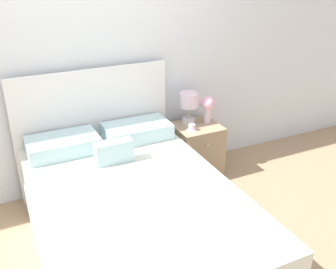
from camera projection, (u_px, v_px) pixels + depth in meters
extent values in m
plane|color=tan|center=(99.00, 183.00, 3.95)|extent=(12.00, 12.00, 0.00)
cube|color=white|center=(85.00, 54.00, 3.46)|extent=(8.00, 0.06, 2.60)
cube|color=white|center=(137.00, 231.00, 3.00)|extent=(1.42, 2.15, 0.35)
cube|color=white|center=(136.00, 202.00, 2.89)|extent=(1.39, 2.11, 0.20)
cube|color=white|center=(95.00, 131.00, 3.69)|extent=(1.45, 0.05, 1.18)
cube|color=silver|center=(63.00, 145.00, 3.36)|extent=(0.60, 0.36, 0.14)
cube|color=silver|center=(137.00, 131.00, 3.62)|extent=(0.60, 0.36, 0.14)
cube|color=silver|center=(114.00, 152.00, 3.19)|extent=(0.31, 0.11, 0.19)
cube|color=tan|center=(196.00, 149.00, 4.04)|extent=(0.45, 0.42, 0.54)
sphere|color=#B2AD93|center=(208.00, 145.00, 3.80)|extent=(0.02, 0.02, 0.02)
cylinder|color=white|center=(188.00, 121.00, 3.97)|extent=(0.13, 0.13, 0.06)
cylinder|color=#B7B29E|center=(189.00, 112.00, 3.93)|extent=(0.02, 0.02, 0.12)
cylinder|color=silver|center=(189.00, 100.00, 3.87)|extent=(0.19, 0.19, 0.15)
cylinder|color=silver|center=(207.00, 115.00, 3.97)|extent=(0.07, 0.07, 0.15)
sphere|color=#EFB2C6|center=(208.00, 103.00, 3.92)|extent=(0.15, 0.15, 0.15)
sphere|color=#609356|center=(211.00, 106.00, 3.94)|extent=(0.07, 0.07, 0.07)
cylinder|color=white|center=(192.00, 130.00, 3.82)|extent=(0.11, 0.11, 0.01)
cylinder|color=white|center=(192.00, 127.00, 3.81)|extent=(0.07, 0.07, 0.06)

